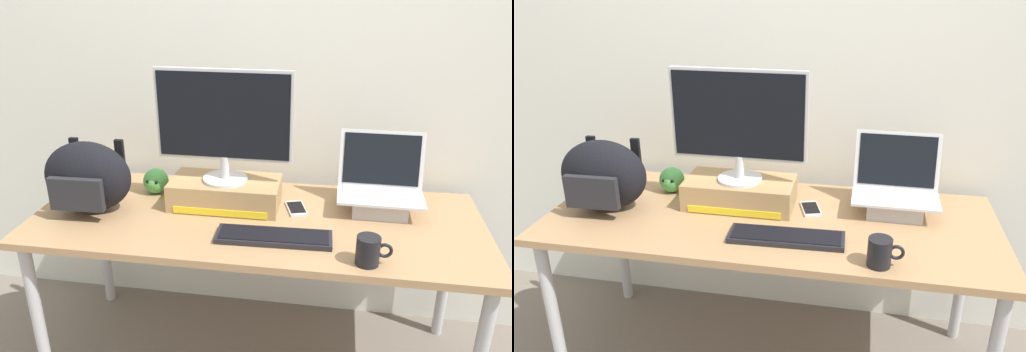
# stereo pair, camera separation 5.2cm
# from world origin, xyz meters

# --- Properties ---
(back_wall) EXTENTS (7.00, 0.10, 2.60)m
(back_wall) POSITION_xyz_m (0.00, 0.47, 1.30)
(back_wall) COLOR silver
(back_wall) RESTS_ON ground
(desk) EXTENTS (1.83, 0.74, 0.73)m
(desk) POSITION_xyz_m (0.00, 0.00, 0.66)
(desk) COLOR #A87F56
(desk) RESTS_ON ground
(toner_box_yellow) EXTENTS (0.46, 0.24, 0.12)m
(toner_box_yellow) POSITION_xyz_m (-0.15, 0.09, 0.78)
(toner_box_yellow) COLOR #A88456
(toner_box_yellow) RESTS_ON desk
(desktop_monitor) EXTENTS (0.56, 0.19, 0.47)m
(desktop_monitor) POSITION_xyz_m (-0.15, 0.09, 1.09)
(desktop_monitor) COLOR silver
(desktop_monitor) RESTS_ON toner_box_yellow
(open_laptop) EXTENTS (0.35, 0.25, 0.32)m
(open_laptop) POSITION_xyz_m (0.50, 0.15, 0.79)
(open_laptop) COLOR #ADADB2
(open_laptop) RESTS_ON desk
(external_keyboard) EXTENTS (0.44, 0.14, 0.02)m
(external_keyboard) POSITION_xyz_m (0.10, -0.17, 0.74)
(external_keyboard) COLOR black
(external_keyboard) RESTS_ON desk
(messenger_backpack) EXTENTS (0.37, 0.26, 0.30)m
(messenger_backpack) POSITION_xyz_m (-0.69, -0.05, 0.87)
(messenger_backpack) COLOR black
(messenger_backpack) RESTS_ON desk
(coffee_mug) EXTENTS (0.12, 0.08, 0.10)m
(coffee_mug) POSITION_xyz_m (0.44, -0.29, 0.78)
(coffee_mug) COLOR black
(coffee_mug) RESTS_ON desk
(cell_phone) EXTENTS (0.11, 0.15, 0.01)m
(cell_phone) POSITION_xyz_m (0.16, 0.09, 0.73)
(cell_phone) COLOR silver
(cell_phone) RESTS_ON desk
(plush_toy) EXTENTS (0.11, 0.11, 0.11)m
(plush_toy) POSITION_xyz_m (-0.48, 0.17, 0.78)
(plush_toy) COLOR #56B256
(plush_toy) RESTS_ON desk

